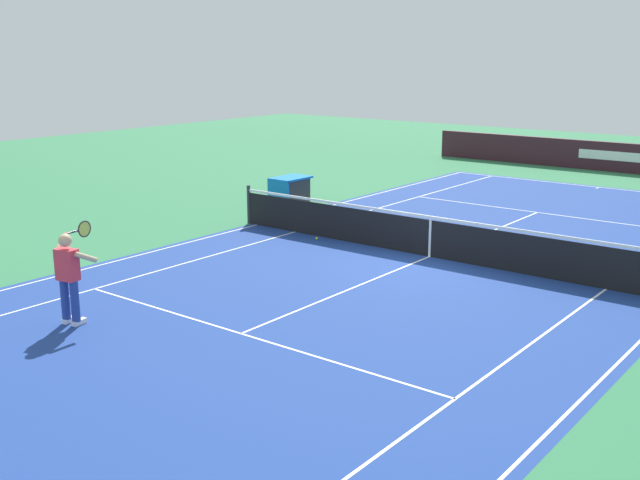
{
  "coord_description": "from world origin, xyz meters",
  "views": [
    {
      "loc": [
        15.27,
        8.65,
        4.72
      ],
      "look_at": [
        3.16,
        -0.81,
        0.9
      ],
      "focal_mm": 42.91,
      "sensor_mm": 36.0,
      "label": 1
    }
  ],
  "objects": [
    {
      "name": "court_line_markings",
      "position": [
        0.0,
        0.0,
        0.0
      ],
      "size": [
        23.85,
        11.05,
        0.01
      ],
      "color": "white",
      "rests_on": "ground_plane"
    },
    {
      "name": "tennis_ball",
      "position": [
        0.33,
        -3.12,
        0.03
      ],
      "size": [
        0.07,
        0.07,
        0.07
      ],
      "primitive_type": "sphere",
      "color": "#CCE01E",
      "rests_on": "ground_plane"
    },
    {
      "name": "equipment_cart_tarped",
      "position": [
        -2.87,
        -6.71,
        0.44
      ],
      "size": [
        1.25,
        0.84,
        0.85
      ],
      "color": "#2D2D33",
      "rests_on": "ground_plane"
    },
    {
      "name": "court_slab",
      "position": [
        0.0,
        0.0,
        0.0
      ],
      "size": [
        24.2,
        11.4,
        0.0
      ],
      "primitive_type": "cube",
      "color": "navy",
      "rests_on": "ground_plane"
    },
    {
      "name": "tennis_net",
      "position": [
        0.0,
        0.0,
        0.49
      ],
      "size": [
        0.1,
        11.7,
        1.08
      ],
      "color": "#2D2D33",
      "rests_on": "ground_plane"
    },
    {
      "name": "stadium_barrier",
      "position": [
        -15.9,
        -0.0,
        0.58
      ],
      "size": [
        0.26,
        17.0,
        1.17
      ],
      "color": "#381923",
      "rests_on": "ground_plane"
    },
    {
      "name": "tennis_player_near",
      "position": [
        7.87,
        -2.71,
        0.93
      ],
      "size": [
        1.02,
        0.82,
        1.7
      ],
      "color": "navy",
      "rests_on": "ground_plane"
    },
    {
      "name": "ground_plane",
      "position": [
        0.0,
        0.0,
        0.0
      ],
      "size": [
        60.0,
        60.0,
        0.0
      ],
      "primitive_type": "plane",
      "color": "#2D7247"
    }
  ]
}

